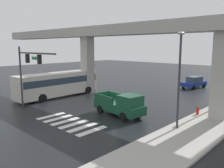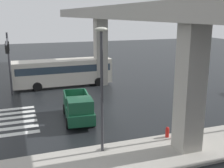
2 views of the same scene
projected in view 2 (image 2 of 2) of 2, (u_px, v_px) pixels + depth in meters
ground_plane at (91, 111)px, 23.34m from camera, size 120.00×120.00×0.00m
crosswalk_stripes at (18, 120)px, 21.46m from camera, size 6.05×2.80×0.01m
elevated_overpass at (131, 20)px, 22.66m from camera, size 56.79×2.34×8.65m
sidewalk_east at (162, 152)px, 16.26m from camera, size 4.00×36.00×0.15m
pickup_truck at (78, 109)px, 21.00m from camera, size 5.27×2.49×2.08m
city_bus at (63, 71)px, 31.15m from camera, size 2.87×10.82×2.99m
traffic_signal_mast at (8, 54)px, 25.54m from camera, size 6.49×0.32×6.20m
street_lamp_near_corner at (102, 77)px, 15.21m from camera, size 0.44×0.70×7.24m
fire_hydrant at (167, 133)px, 18.04m from camera, size 0.24×0.24×0.85m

